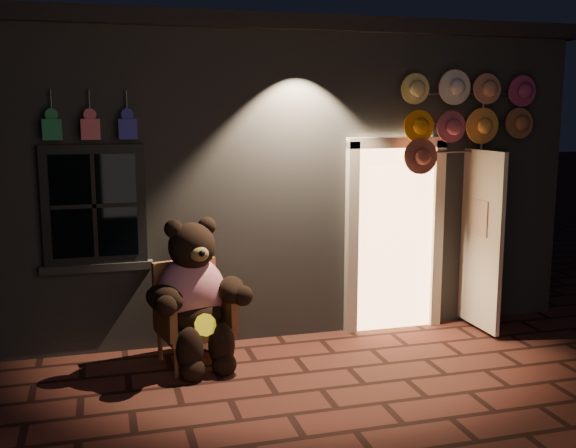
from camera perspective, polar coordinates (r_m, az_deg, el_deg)
name	(u,v)px	position (r m, az deg, el deg)	size (l,w,h in m)	color
ground	(321,389)	(6.25, 2.83, -13.80)	(60.00, 60.00, 0.00)	#4F271E
shop_building	(233,164)	(9.63, -4.67, 5.11)	(7.30, 5.95, 3.51)	slate
wicker_armchair	(192,313)	(6.80, -8.15, -7.45)	(0.79, 0.74, 1.00)	#9E623D
teddy_bear	(195,295)	(6.62, -7.90, -6.00)	(1.06, 0.91, 1.48)	red
hat_rack	(465,115)	(7.77, 14.74, 8.88)	(1.64, 0.22, 2.90)	#59595E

